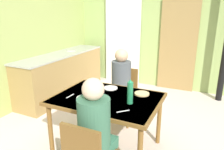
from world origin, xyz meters
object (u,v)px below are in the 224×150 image
person_far_diner (121,77)px  dining_table (107,103)px  water_bottle_green_near (130,92)px  chair_far_diner (124,92)px  serving_bowl_center (95,85)px  kitchen_counter (63,74)px  person_near_diner (95,123)px

person_far_diner → dining_table: bearing=98.9°
person_far_diner → water_bottle_green_near: person_far_diner is taller
chair_far_diner → serving_bowl_center: size_ratio=5.12×
person_far_diner → serving_bowl_center: person_far_diner is taller
person_far_diner → kitchen_counter: bearing=-21.7°
dining_table → serving_bowl_center: serving_bowl_center is taller
person_near_diner → chair_far_diner: bearing=102.4°
water_bottle_green_near → serving_bowl_center: (-0.65, 0.33, -0.11)m
chair_far_diner → water_bottle_green_near: 1.05m
kitchen_counter → serving_bowl_center: bearing=-36.8°
serving_bowl_center → dining_table: bearing=-41.1°
dining_table → person_near_diner: size_ratio=1.69×
kitchen_counter → water_bottle_green_near: size_ratio=7.92×
dining_table → person_near_diner: 0.74m
kitchen_counter → water_bottle_green_near: 2.53m
chair_far_diner → dining_table: bearing=97.4°
serving_bowl_center → chair_far_diner: bearing=68.3°
person_near_diner → serving_bowl_center: bearing=119.5°
kitchen_counter → serving_bowl_center: 1.80m
serving_bowl_center → person_far_diner: bearing=62.1°
person_far_diner → serving_bowl_center: bearing=62.1°
chair_far_diner → person_far_diner: bearing=90.0°
person_far_diner → serving_bowl_center: size_ratio=4.53×
chair_far_diner → person_near_diner: (0.34, -1.53, 0.28)m
dining_table → chair_far_diner: (-0.11, 0.83, -0.16)m
person_near_diner → water_bottle_green_near: 0.67m
person_near_diner → person_far_diner: same height
kitchen_counter → chair_far_diner: bearing=-17.4°
chair_far_diner → water_bottle_green_near: water_bottle_green_near is taller
water_bottle_green_near → person_near_diner: bearing=-98.2°
person_near_diner → water_bottle_green_near: person_near_diner is taller
person_near_diner → water_bottle_green_near: bearing=81.8°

